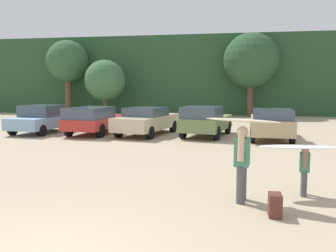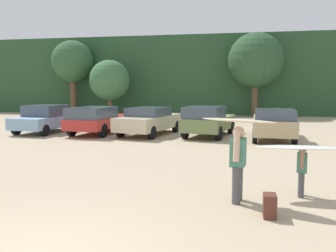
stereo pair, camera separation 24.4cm
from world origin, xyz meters
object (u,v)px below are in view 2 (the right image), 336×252
Objects in this scene: person_adult at (238,159)px; parked_car_sky_blue at (45,118)px; parked_car_olive_green at (208,121)px; surfboard_cream at (238,120)px; parked_car_red at (98,119)px; parked_car_tan at (274,123)px; surfboard_white at (297,147)px; person_child at (302,168)px; backpack_dropped at (270,206)px; parked_car_champagne at (150,120)px.

parked_car_sky_blue is at bearing -35.62° from person_adult.
parked_car_olive_green is 2.44× the size of surfboard_cream.
parked_car_red is 2.93× the size of person_adult.
parked_car_sky_blue is at bearing 90.63° from parked_car_tan.
surfboard_cream reaches higher than person_adult.
surfboard_white is (8.69, -9.67, 0.34)m from parked_car_red.
parked_car_tan is at bearing -91.01° from person_adult.
parked_car_sky_blue is 15.26m from person_child.
parked_car_olive_green is (8.98, 0.03, 0.03)m from parked_car_sky_blue.
person_adult reaches higher than parked_car_sky_blue.
parked_car_tan is 3.85× the size of person_child.
parked_car_olive_green is at bearing -84.70° from parked_car_sky_blue.
surfboard_white reaches higher than backpack_dropped.
parked_car_champagne is at bearing 86.40° from parked_car_tan.
surfboard_white is at bearing -135.21° from surfboard_cream.
person_child is at bearing -136.16° from parked_car_champagne.
person_child is (8.81, -9.58, -0.13)m from parked_car_red.
backpack_dropped is (5.19, -11.29, -0.54)m from parked_car_champagne.
parked_car_tan is 9.88m from person_adult.
surfboard_cream is (7.36, -10.14, 0.97)m from parked_car_red.
parked_car_red is at bearing -52.90° from surfboard_white.
parked_car_olive_green reaches higher than surfboard_white.
parked_car_champagne is at bearing 114.68° from backpack_dropped.
person_child is 0.50m from surfboard_white.
surfboard_white is (11.78, -9.64, 0.36)m from parked_car_sky_blue.
parked_car_sky_blue reaches higher than parked_car_red.
parked_car_red is 2.82m from parked_car_champagne.
person_adult is 1.45m from surfboard_white.
backpack_dropped is (-0.69, -1.43, -0.92)m from surfboard_white.
person_adult is at bearing 34.39° from person_child.
person_child is 0.62× the size of surfboard_white.
surfboard_cream is at bearing -128.96° from parked_car_sky_blue.
parked_car_tan is at bearing -89.09° from parked_car_red.
parked_car_red is 13.02m from person_child.
parked_car_champagne is 11.49m from surfboard_white.
person_child is (-0.24, -9.05, -0.13)m from parked_car_tan.
parked_car_tan is at bearing -97.16° from surfboard_white.
parked_car_sky_blue is 3.45× the size of person_child.
surfboard_cream reaches higher than person_child.
backpack_dropped is at bearing -139.96° from parked_car_red.
parked_car_red is 1.07× the size of parked_car_tan.
parked_car_champagne is 2.79× the size of surfboard_cream.
parked_car_sky_blue is 2.46× the size of person_adult.
parked_car_champagne is at bearing -64.05° from surfboard_white.
surfboard_white is 4.20× the size of backpack_dropped.
backpack_dropped is at bearing 59.25° from surfboard_white.
person_adult is 1.60m from person_child.
parked_car_red is 13.69m from backpack_dropped.
surfboard_cream reaches higher than parked_car_olive_green.
surfboard_cream reaches higher than surfboard_white.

